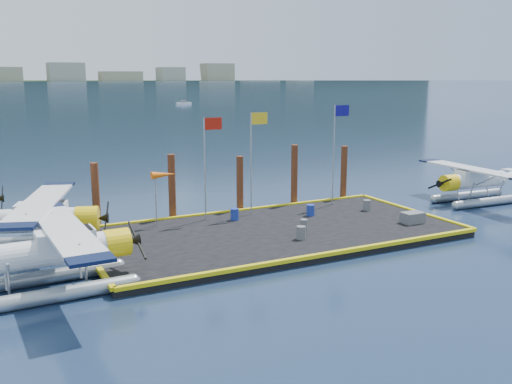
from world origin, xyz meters
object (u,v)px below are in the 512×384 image
Objects in this scene: seaplane_d at (475,183)px; drum_3 at (301,233)px; piling_2 at (240,186)px; drum_1 at (304,224)px; seaplane_b at (33,224)px; windsock at (163,176)px; drum_4 at (367,205)px; crate at (413,218)px; flagpole_red at (208,152)px; flagpole_yellow at (254,148)px; drum_2 at (310,210)px; piling_1 at (172,189)px; drum_5 at (235,214)px; flagpole_blue at (337,140)px; piling_3 at (294,177)px; piling_4 at (344,175)px; piling_0 at (96,198)px; seaplane_a at (56,256)px.

drum_3 is (-16.20, -3.38, -0.71)m from seaplane_d.
seaplane_d is 16.57m from drum_3.
seaplane_d is 16.67m from piling_2.
drum_1 is 6.31m from piling_2.
seaplane_b is 13.43m from drum_3.
seaplane_d is 3.00× the size of windsock.
drum_4 is (19.63, -1.03, -0.87)m from seaplane_b.
flagpole_red reaches higher than crate.
drum_2 is at bearing -34.31° from flagpole_yellow.
piling_1 is (-1.71, 1.60, -2.30)m from flagpole_red.
seaplane_d is 17.73m from drum_5.
flagpole_blue reaches higher than piling_3.
windsock reaches higher than drum_1.
drum_5 is at bearing -153.88° from flagpole_yellow.
seaplane_b is 20.87m from piling_4.
piling_4 is at bearing 41.58° from flagpole_blue.
windsock is 4.02m from piling_0.
flagpole_yellow reaches higher than drum_2.
drum_3 is at bearing -90.66° from piling_2.
flagpole_blue is (-1.21, 6.11, 3.97)m from crate.
flagpole_red reaches higher than piling_1.
drum_2 is at bearing 52.34° from drum_3.
flagpole_blue is at bearing -138.42° from piling_4.
flagpole_blue is (3.13, 1.95, 3.95)m from drum_2.
piling_0 is (-15.98, 4.00, 1.27)m from drum_4.
drum_4 reaches higher than drum_1.
flagpole_blue is 1.55× the size of piling_1.
seaplane_b is 1.71× the size of flagpole_red.
drum_4 is 0.16× the size of piling_1.
drum_2 is at bearing -13.71° from drum_5.
seaplane_d is 1.56× the size of flagpole_red.
drum_3 is at bearing -92.76° from flagpole_yellow.
drum_5 is 7.98m from piling_0.
flagpole_blue is at bearing 101.18° from crate.
seaplane_b is 1.09× the size of seaplane_d.
seaplane_a reaches higher than drum_3.
flagpole_red is at bearing 149.07° from crate.
flagpole_yellow is at bearing 83.29° from seaplane_d.
seaplane_d is at bearing -15.01° from flagpole_blue.
drum_5 is 10.35m from crate.
flagpole_red is at bearing -150.20° from piling_2.
seaplane_b is 19.67m from drum_4.
seaplane_d is at bearing -7.01° from windsock.
flagpole_blue is 1.62× the size of piling_0.
piling_4 is (20.37, 8.57, 0.44)m from seaplane_a.
seaplane_d is at bearing 11.77° from drum_3.
drum_5 is at bearing 166.29° from drum_2.
windsock is at bearing -173.25° from piling_4.
flagpole_yellow reaches higher than crate.
flagpole_yellow reaches higher than seaplane_b.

